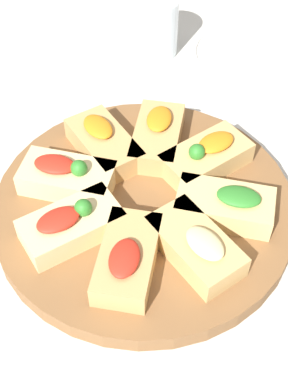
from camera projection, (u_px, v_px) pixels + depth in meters
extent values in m
plane|color=beige|center=(144.00, 213.00, 0.65)|extent=(3.00, 3.00, 0.00)
cylinder|color=brown|center=(144.00, 206.00, 0.64)|extent=(0.36, 0.36, 0.02)
cube|color=tan|center=(128.00, 258.00, 0.56)|extent=(0.11, 0.12, 0.03)
ellipsoid|color=red|center=(124.00, 258.00, 0.54)|extent=(0.05, 0.06, 0.01)
cube|color=tan|center=(195.00, 246.00, 0.57)|extent=(0.12, 0.07, 0.03)
ellipsoid|color=beige|center=(205.00, 243.00, 0.55)|extent=(0.05, 0.04, 0.01)
cube|color=#DBB775|center=(224.00, 206.00, 0.61)|extent=(0.12, 0.11, 0.03)
ellipsoid|color=#2D7A28|center=(239.00, 197.00, 0.59)|extent=(0.06, 0.05, 0.01)
cube|color=tan|center=(206.00, 158.00, 0.66)|extent=(0.07, 0.12, 0.03)
ellipsoid|color=orange|center=(216.00, 142.00, 0.65)|extent=(0.04, 0.05, 0.01)
sphere|color=#2D7A28|center=(197.00, 152.00, 0.64)|extent=(0.02, 0.02, 0.02)
cube|color=tan|center=(157.00, 138.00, 0.69)|extent=(0.11, 0.12, 0.03)
ellipsoid|color=orange|center=(159.00, 119.00, 0.68)|extent=(0.05, 0.06, 0.01)
cube|color=tan|center=(104.00, 145.00, 0.68)|extent=(0.12, 0.08, 0.03)
ellipsoid|color=orange|center=(98.00, 127.00, 0.67)|extent=(0.05, 0.04, 0.01)
cube|color=#E5C689|center=(67.00, 178.00, 0.64)|extent=(0.12, 0.11, 0.03)
ellipsoid|color=red|center=(54.00, 164.00, 0.63)|extent=(0.06, 0.05, 0.01)
sphere|color=#2D7A28|center=(79.00, 168.00, 0.62)|extent=(0.02, 0.02, 0.02)
cube|color=#E5C689|center=(72.00, 226.00, 0.59)|extent=(0.08, 0.12, 0.03)
ellipsoid|color=red|center=(58.00, 220.00, 0.57)|extent=(0.04, 0.05, 0.01)
sphere|color=#2D7A28|center=(83.00, 208.00, 0.58)|extent=(0.02, 0.02, 0.02)
cylinder|color=white|center=(249.00, 57.00, 0.86)|extent=(0.19, 0.19, 0.01)
torus|color=white|center=(250.00, 53.00, 0.85)|extent=(0.19, 0.19, 0.01)
cylinder|color=silver|center=(154.00, 27.00, 0.84)|extent=(0.08, 0.08, 0.09)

